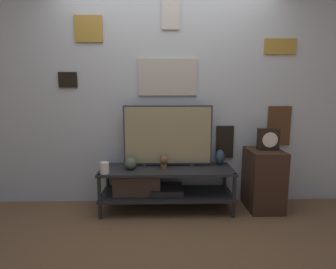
# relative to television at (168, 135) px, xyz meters

# --- Properties ---
(ground_plane) EXTENTS (12.00, 12.00, 0.00)m
(ground_plane) POSITION_rel_television_xyz_m (-0.02, -0.39, -0.85)
(ground_plane) COLOR brown
(wall_back) EXTENTS (6.40, 0.08, 2.70)m
(wall_back) POSITION_rel_television_xyz_m (-0.01, 0.19, 0.50)
(wall_back) COLOR #B2BCC6
(wall_back) RESTS_ON ground_plane
(media_console) EXTENTS (1.49, 0.49, 0.49)m
(media_console) POSITION_rel_television_xyz_m (-0.13, -0.11, -0.54)
(media_console) COLOR #232326
(media_console) RESTS_ON ground_plane
(television) EXTENTS (1.02, 0.05, 0.70)m
(television) POSITION_rel_television_xyz_m (0.00, 0.00, 0.00)
(television) COLOR #333338
(television) RESTS_ON media_console
(vase_round_glass) EXTENTS (0.13, 0.13, 0.13)m
(vase_round_glass) POSITION_rel_television_xyz_m (-0.42, -0.13, -0.29)
(vase_round_glass) COLOR #4C5647
(vase_round_glass) RESTS_ON media_console
(vase_urn_stoneware) EXTENTS (0.11, 0.12, 0.18)m
(vase_urn_stoneware) POSITION_rel_television_xyz_m (0.62, 0.04, -0.27)
(vase_urn_stoneware) COLOR #2D4251
(vase_urn_stoneware) RESTS_ON media_console
(candle_jar) EXTENTS (0.10, 0.10, 0.12)m
(candle_jar) POSITION_rel_television_xyz_m (-0.67, -0.28, -0.30)
(candle_jar) COLOR silver
(candle_jar) RESTS_ON media_console
(decorative_bust) EXTENTS (0.09, 0.09, 0.15)m
(decorative_bust) POSITION_rel_television_xyz_m (-0.05, -0.11, -0.28)
(decorative_bust) COLOR brown
(decorative_bust) RESTS_ON media_console
(side_table) EXTENTS (0.37, 0.46, 0.69)m
(side_table) POSITION_rel_television_xyz_m (1.10, -0.09, -0.51)
(side_table) COLOR #382319
(side_table) RESTS_ON ground_plane
(mantel_clock) EXTENTS (0.23, 0.11, 0.24)m
(mantel_clock) POSITION_rel_television_xyz_m (1.14, -0.07, -0.04)
(mantel_clock) COLOR black
(mantel_clock) RESTS_ON side_table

